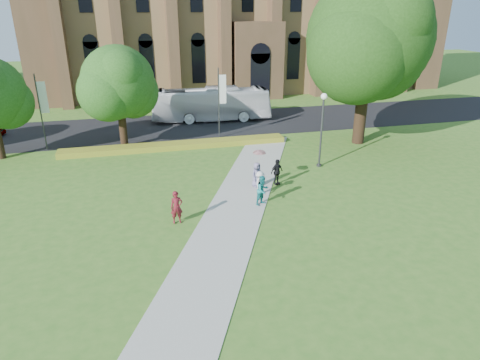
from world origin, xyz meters
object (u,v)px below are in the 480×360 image
object	(u,v)px
large_tree	(369,38)
streetlamp	(322,121)
tour_coach	(211,104)
pedestrian_0	(177,207)

from	to	relation	value
large_tree	streetlamp	bearing A→B (deg)	-140.71
streetlamp	large_tree	size ratio (longest dim) A/B	0.40
large_tree	tour_coach	bearing A→B (deg)	135.18
streetlamp	pedestrian_0	size ratio (longest dim) A/B	2.96
streetlamp	pedestrian_0	xyz separation A→B (m)	(-10.83, -6.20, -2.37)
streetlamp	pedestrian_0	bearing A→B (deg)	-150.21
streetlamp	tour_coach	bearing A→B (deg)	108.57
pedestrian_0	tour_coach	bearing A→B (deg)	71.16
large_tree	pedestrian_0	xyz separation A→B (m)	(-16.33, -10.70, -7.44)
pedestrian_0	large_tree	bearing A→B (deg)	29.73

